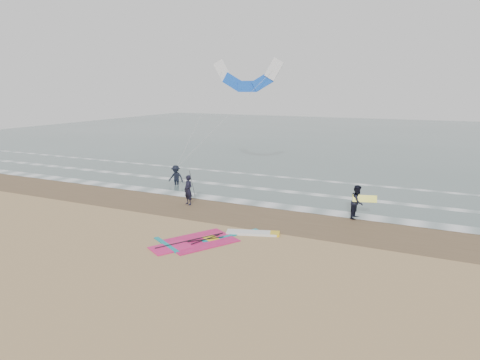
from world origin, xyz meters
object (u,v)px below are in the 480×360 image
at_px(person_wading, 176,173).
at_px(surf_kite, 247,78).
at_px(windsurf_rig, 215,239).
at_px(person_walking, 357,202).
at_px(person_standing, 188,190).

bearing_deg(person_wading, surf_kite, 44.11).
xyz_separation_m(windsurf_rig, person_wading, (-8.24, 9.02, 0.90)).
xyz_separation_m(person_walking, surf_kite, (-9.94, 6.98, 6.90)).
xyz_separation_m(person_wading, surf_kite, (3.82, 4.38, 6.92)).
xyz_separation_m(person_standing, person_walking, (10.03, 1.61, 0.01)).
distance_m(person_standing, person_walking, 10.16).
xyz_separation_m(person_walking, person_wading, (-13.76, 2.59, -0.02)).
xyz_separation_m(windsurf_rig, person_standing, (-4.51, 4.82, 0.90)).
distance_m(person_wading, surf_kite, 9.04).
height_order(person_standing, person_walking, person_walking).
relative_size(person_walking, surf_kite, 0.23).
bearing_deg(person_wading, windsurf_rig, -52.44).
bearing_deg(person_wading, person_walking, -15.51).
distance_m(windsurf_rig, surf_kite, 16.14).
height_order(person_standing, surf_kite, surf_kite).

